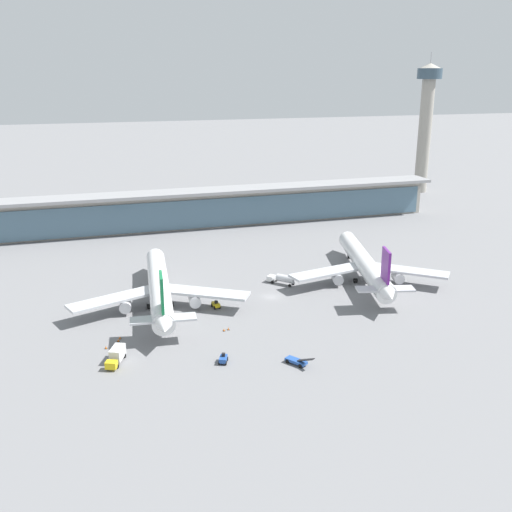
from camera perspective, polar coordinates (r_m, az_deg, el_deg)
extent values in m
plane|color=slate|center=(161.09, 1.48, -4.01)|extent=(1200.00, 1200.00, 0.00)
cylinder|color=white|center=(156.57, -9.45, -2.90)|extent=(10.15, 51.47, 5.40)
cone|color=white|center=(182.85, -9.82, 0.10)|extent=(5.72, 5.33, 5.29)
cone|color=white|center=(130.91, -8.96, -6.82)|extent=(5.39, 6.37, 4.86)
cube|color=black|center=(179.62, -9.80, 0.09)|extent=(4.24, 2.60, 0.65)
cube|color=#B7BABF|center=(152.69, -13.73, -4.10)|extent=(23.87, 13.78, 0.65)
cube|color=#B7BABF|center=(153.22, -5.01, -3.56)|extent=(22.97, 17.19, 0.65)
cylinder|color=silver|center=(152.74, -12.64, -4.76)|extent=(3.33, 4.17, 2.98)
cylinder|color=silver|center=(153.14, -6.01, -4.35)|extent=(3.33, 4.17, 2.98)
cube|color=#14703D|center=(132.80, -9.19, -3.50)|extent=(1.26, 6.55, 8.38)
cube|color=#B7BABF|center=(134.24, -9.04, -6.07)|extent=(15.21, 5.47, 0.47)
cylinder|color=black|center=(155.54, -10.43, -4.86)|extent=(1.23, 1.40, 1.30)
cylinder|color=black|center=(155.68, -8.23, -4.73)|extent=(1.23, 1.40, 1.30)
cylinder|color=black|center=(177.34, -9.66, -1.97)|extent=(1.23, 1.40, 1.30)
cylinder|color=white|center=(175.65, 10.51, -0.68)|extent=(17.54, 50.99, 5.40)
cone|color=white|center=(201.55, 8.75, 1.80)|extent=(6.30, 5.99, 5.29)
cone|color=white|center=(150.45, 12.86, -3.76)|extent=(6.14, 6.93, 4.86)
cube|color=black|center=(198.39, 8.94, 1.81)|extent=(4.47, 3.14, 0.65)
cube|color=#B7BABF|center=(169.27, 7.01, -1.55)|extent=(24.00, 10.70, 0.65)
cube|color=#B7BABF|center=(174.71, 14.55, -1.38)|extent=(21.67, 19.50, 0.65)
cylinder|color=silver|center=(169.88, 7.95, -2.18)|extent=(3.83, 4.51, 2.98)
cylinder|color=silver|center=(174.01, 13.68, -2.04)|extent=(3.83, 4.51, 2.98)
cube|color=#661E84|center=(152.57, 12.56, -0.90)|extent=(2.20, 6.48, 8.38)
cube|color=#B7BABF|center=(153.72, 12.50, -3.16)|extent=(15.44, 7.55, 0.47)
cylinder|color=black|center=(173.86, 9.68, -2.38)|extent=(1.40, 1.53, 1.30)
cylinder|color=black|center=(175.23, 11.58, -2.33)|extent=(1.40, 1.53, 1.30)
cylinder|color=black|center=(196.00, 9.10, -0.04)|extent=(1.40, 1.53, 1.30)
cube|color=#234C9E|center=(125.82, 3.94, -10.18)|extent=(4.18, 4.98, 0.60)
cube|color=black|center=(124.11, 4.88, -10.06)|extent=(2.96, 3.78, 1.72)
cylinder|color=black|center=(125.73, 4.79, -10.38)|extent=(0.74, 0.90, 0.90)
cylinder|color=black|center=(124.52, 4.35, -10.67)|extent=(0.74, 0.90, 0.90)
cylinder|color=black|center=(127.41, 3.53, -9.95)|extent=(0.74, 0.90, 0.90)
cylinder|color=black|center=(126.22, 3.08, -10.23)|extent=(0.74, 0.90, 0.90)
cube|color=silver|center=(171.88, 1.51, -2.17)|extent=(3.12, 3.10, 1.50)
cylinder|color=silver|center=(169.50, 2.93, -2.22)|extent=(5.33, 5.55, 2.10)
cylinder|color=black|center=(170.79, 1.61, -2.57)|extent=(0.81, 0.85, 0.90)
cylinder|color=black|center=(172.61, 1.96, -2.35)|extent=(0.81, 0.85, 0.90)
cylinder|color=black|center=(168.28, 3.30, -2.90)|extent=(0.81, 0.85, 0.90)
cylinder|color=black|center=(170.12, 3.65, -2.68)|extent=(0.81, 0.85, 0.90)
cube|color=#234C9E|center=(126.28, -3.22, -9.98)|extent=(2.46, 3.16, 0.90)
cube|color=black|center=(126.18, -3.20, -9.60)|extent=(0.91, 0.91, 0.70)
cylinder|color=black|center=(125.53, -2.96, -10.39)|extent=(0.60, 0.94, 0.90)
cylinder|color=black|center=(125.74, -3.61, -10.35)|extent=(0.60, 0.94, 0.90)
cylinder|color=black|center=(127.25, -2.82, -9.98)|extent=(0.60, 0.94, 0.90)
cylinder|color=black|center=(127.45, -3.47, -9.94)|extent=(0.60, 0.94, 0.90)
cube|color=yellow|center=(153.97, -3.94, -4.74)|extent=(1.87, 2.98, 0.90)
cube|color=black|center=(153.41, -3.91, -4.50)|extent=(0.79, 0.79, 0.70)
cylinder|color=black|center=(154.76, -4.31, -4.81)|extent=(0.40, 0.93, 0.90)
cylinder|color=black|center=(155.22, -3.82, -4.73)|extent=(0.40, 0.93, 0.90)
cylinder|color=black|center=(153.06, -4.05, -5.06)|extent=(0.40, 0.93, 0.90)
cylinder|color=black|center=(153.53, -3.56, -4.98)|extent=(0.40, 0.93, 0.90)
cube|color=yellow|center=(126.73, -13.94, -10.26)|extent=(2.81, 2.54, 1.50)
cube|color=black|center=(125.93, -14.07, -10.30)|extent=(1.96, 0.89, 0.70)
cube|color=silver|center=(129.87, -13.37, -9.18)|extent=(3.87, 5.13, 2.50)
cylinder|color=black|center=(127.41, -13.34, -10.43)|extent=(0.60, 0.94, 0.90)
cylinder|color=black|center=(128.08, -14.25, -10.35)|extent=(0.60, 0.94, 0.90)
cylinder|color=black|center=(131.43, -12.68, -9.47)|extent=(0.60, 0.94, 0.90)
cylinder|color=black|center=(132.08, -13.56, -9.40)|extent=(0.60, 0.94, 0.90)
cube|color=#9E998E|center=(233.44, -4.70, 4.59)|extent=(186.74, 8.00, 14.00)
cube|color=slate|center=(229.50, -4.46, 4.19)|extent=(183.00, 0.50, 11.20)
cube|color=gray|center=(229.93, -4.64, 6.33)|extent=(190.47, 12.80, 1.20)
cylinder|color=#9E998E|center=(310.37, 16.10, 11.11)|extent=(6.40, 6.40, 55.65)
cylinder|color=#384C5B|center=(308.77, 16.60, 16.70)|extent=(12.00, 12.00, 5.00)
cone|color=#9E998E|center=(308.78, 16.66, 17.38)|extent=(10.20, 10.20, 2.40)
cylinder|color=#99999E|center=(308.83, 16.72, 18.06)|extent=(0.36, 0.36, 5.00)
cone|color=orange|center=(140.76, -3.15, -7.19)|extent=(0.44, 0.44, 0.70)
cube|color=black|center=(140.90, -3.14, -7.31)|extent=(0.62, 0.62, 0.04)
cone|color=orange|center=(139.11, -13.30, -7.99)|extent=(0.44, 0.44, 0.70)
cube|color=black|center=(139.25, -13.29, -8.11)|extent=(0.62, 0.62, 0.04)
cone|color=orange|center=(140.26, -13.14, -7.75)|extent=(0.44, 0.44, 0.70)
cube|color=black|center=(140.40, -13.13, -7.88)|extent=(0.62, 0.62, 0.04)
cone|color=orange|center=(141.27, -2.72, -7.09)|extent=(0.44, 0.44, 0.70)
cube|color=black|center=(141.41, -2.71, -7.21)|extent=(0.62, 0.62, 0.04)
cone|color=orange|center=(136.35, -14.44, -8.62)|extent=(0.44, 0.44, 0.70)
cube|color=black|center=(136.50, -14.43, -8.75)|extent=(0.62, 0.62, 0.04)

